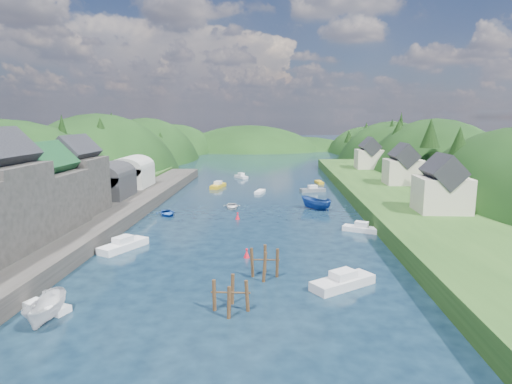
{
  "coord_description": "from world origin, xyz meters",
  "views": [
    {
      "loc": [
        3.1,
        -39.54,
        15.85
      ],
      "look_at": [
        0.0,
        28.0,
        4.0
      ],
      "focal_mm": 30.0,
      "sensor_mm": 36.0,
      "label": 1
    }
  ],
  "objects_px": {
    "channel_buoy_near": "(247,254)",
    "channel_buoy_far": "(238,216)",
    "piling_cluster_near": "(231,299)",
    "piling_cluster_far": "(265,265)"
  },
  "relations": [
    {
      "from": "piling_cluster_far",
      "to": "channel_buoy_far",
      "type": "bearing_deg",
      "value": 101.3
    },
    {
      "from": "piling_cluster_near",
      "to": "channel_buoy_near",
      "type": "relative_size",
      "value": 2.98
    },
    {
      "from": "piling_cluster_far",
      "to": "channel_buoy_near",
      "type": "distance_m",
      "value": 6.41
    },
    {
      "from": "piling_cluster_far",
      "to": "piling_cluster_near",
      "type": "bearing_deg",
      "value": -108.69
    },
    {
      "from": "piling_cluster_near",
      "to": "channel_buoy_far",
      "type": "height_order",
      "value": "piling_cluster_near"
    },
    {
      "from": "piling_cluster_far",
      "to": "channel_buoy_near",
      "type": "height_order",
      "value": "piling_cluster_far"
    },
    {
      "from": "piling_cluster_far",
      "to": "channel_buoy_far",
      "type": "relative_size",
      "value": 3.29
    },
    {
      "from": "channel_buoy_near",
      "to": "piling_cluster_near",
      "type": "bearing_deg",
      "value": -91.64
    },
    {
      "from": "channel_buoy_near",
      "to": "channel_buoy_far",
      "type": "relative_size",
      "value": 1.0
    },
    {
      "from": "piling_cluster_near",
      "to": "channel_buoy_near",
      "type": "bearing_deg",
      "value": 88.36
    }
  ]
}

